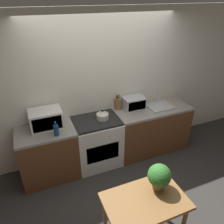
# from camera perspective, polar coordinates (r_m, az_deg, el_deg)

# --- Properties ---
(ground_plane) EXTENTS (16.00, 16.00, 0.00)m
(ground_plane) POSITION_cam_1_polar(r_m,az_deg,el_deg) (3.75, 4.19, -18.79)
(ground_plane) COLOR #33302D
(wall_back) EXTENTS (10.00, 0.06, 2.60)m
(wall_back) POSITION_cam_1_polar(r_m,az_deg,el_deg) (3.83, -2.35, 6.27)
(wall_back) COLOR silver
(wall_back) RESTS_ON ground_plane
(counter_left_run) EXTENTS (0.90, 0.62, 0.90)m
(counter_left_run) POSITION_cam_1_polar(r_m,az_deg,el_deg) (3.78, -16.23, -10.35)
(counter_left_run) COLOR brown
(counter_left_run) RESTS_ON ground_plane
(counter_right_run) EXTENTS (1.41, 0.62, 0.90)m
(counter_right_run) POSITION_cam_1_polar(r_m,az_deg,el_deg) (4.29, 10.06, -4.32)
(counter_right_run) COLOR brown
(counter_right_run) RESTS_ON ground_plane
(stove_range) EXTENTS (0.78, 0.62, 0.90)m
(stove_range) POSITION_cam_1_polar(r_m,az_deg,el_deg) (3.90, -3.93, -7.79)
(stove_range) COLOR silver
(stove_range) RESTS_ON ground_plane
(kettle) EXTENTS (0.20, 0.20, 0.17)m
(kettle) POSITION_cam_1_polar(r_m,az_deg,el_deg) (3.64, -2.50, -0.85)
(kettle) COLOR beige
(kettle) RESTS_ON stove_range
(microwave) EXTENTS (0.49, 0.36, 0.28)m
(microwave) POSITION_cam_1_polar(r_m,az_deg,el_deg) (3.55, -16.89, -1.68)
(microwave) COLOR silver
(microwave) RESTS_ON counter_left_run
(bottle) EXTENTS (0.08, 0.08, 0.24)m
(bottle) POSITION_cam_1_polar(r_m,az_deg,el_deg) (3.32, -14.37, -4.60)
(bottle) COLOR navy
(bottle) RESTS_ON counter_left_run
(knife_block) EXTENTS (0.09, 0.08, 0.28)m
(knife_block) POSITION_cam_1_polar(r_m,az_deg,el_deg) (3.92, 1.49, 2.17)
(knife_block) COLOR brown
(knife_block) RESTS_ON counter_right_run
(toaster_oven) EXTENTS (0.39, 0.28, 0.21)m
(toaster_oven) POSITION_cam_1_polar(r_m,az_deg,el_deg) (3.98, 5.70, 2.42)
(toaster_oven) COLOR #ADAFB5
(toaster_oven) RESTS_ON counter_right_run
(sink_basin) EXTENTS (0.46, 0.36, 0.24)m
(sink_basin) POSITION_cam_1_polar(r_m,az_deg,el_deg) (4.14, 12.33, 1.58)
(sink_basin) COLOR #ADAFB5
(sink_basin) RESTS_ON counter_right_run
(dining_table) EXTENTS (0.92, 0.58, 0.75)m
(dining_table) POSITION_cam_1_polar(r_m,az_deg,el_deg) (2.72, 8.54, -23.23)
(dining_table) COLOR brown
(dining_table) RESTS_ON ground_plane
(potted_plant) EXTENTS (0.27, 0.27, 0.33)m
(potted_plant) POSITION_cam_1_polar(r_m,az_deg,el_deg) (2.64, 12.24, -16.06)
(potted_plant) COLOR #9E5B3D
(potted_plant) RESTS_ON dining_table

